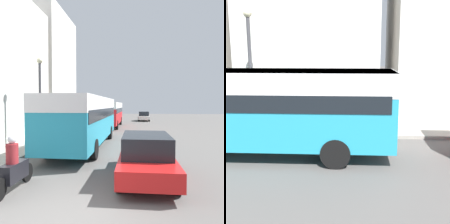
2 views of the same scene
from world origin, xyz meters
TOP-DOWN VIEW (x-y plane):
  - building_midblock at (-9.30, 10.13)m, footprint 6.19×7.38m
  - bus_lead at (-1.68, 8.75)m, footprint 2.64×10.52m
  - lamp_post at (-4.35, 8.01)m, footprint 0.36×0.36m

SIDE VIEW (x-z plane):
  - bus_lead at x=-1.68m, z-range 0.46..3.59m
  - lamp_post at x=-4.35m, z-range 0.69..6.07m
  - building_midblock at x=-9.30m, z-range 0.00..10.35m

